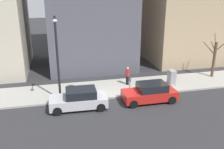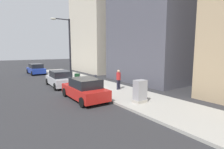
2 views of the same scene
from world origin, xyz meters
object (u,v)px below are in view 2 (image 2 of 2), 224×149
(parked_car_silver, at_px, (60,79))
(utility_box, at_px, (140,92))
(parking_meter, at_px, (96,81))
(trash_bin, at_px, (77,78))
(office_tower_right, at_px, (108,7))
(pedestrian_near_meter, at_px, (119,78))
(parked_car_blue, at_px, (36,69))
(streetlamp, at_px, (67,45))
(parked_car_red, at_px, (85,89))

(parked_car_silver, height_order, utility_box, utility_box)
(parking_meter, bearing_deg, trash_bin, 84.67)
(parked_car_silver, distance_m, utility_box, 8.86)
(parking_meter, bearing_deg, office_tower_right, 53.87)
(pedestrian_near_meter, bearing_deg, parking_meter, 153.97)
(trash_bin, xyz_separation_m, pedestrian_near_meter, (1.52, -5.20, 0.49))
(office_tower_right, bearing_deg, pedestrian_near_meter, -119.72)
(parked_car_blue, height_order, parking_meter, parked_car_blue)
(parked_car_silver, xyz_separation_m, trash_bin, (1.94, 0.46, -0.14))
(parking_meter, xyz_separation_m, office_tower_right, (10.02, 13.73, 9.79))
(parking_meter, bearing_deg, parked_car_blue, 95.86)
(parked_car_silver, bearing_deg, streetlamp, 47.45)
(parked_car_silver, bearing_deg, parking_meter, -69.18)
(trash_bin, distance_m, pedestrian_near_meter, 5.44)
(pedestrian_near_meter, bearing_deg, utility_box, -121.38)
(streetlamp, height_order, pedestrian_near_meter, streetlamp)
(parked_car_silver, distance_m, trash_bin, 1.99)
(parked_car_red, relative_size, parked_car_blue, 0.99)
(parking_meter, distance_m, streetlamp, 6.46)
(parked_car_red, relative_size, pedestrian_near_meter, 2.53)
(streetlamp, distance_m, trash_bin, 3.58)
(office_tower_right, bearing_deg, parked_car_blue, 172.36)
(parked_car_silver, relative_size, trash_bin, 4.73)
(parking_meter, relative_size, utility_box, 0.94)
(parking_meter, bearing_deg, utility_box, -78.53)
(parked_car_blue, bearing_deg, office_tower_right, -9.48)
(parked_car_blue, height_order, office_tower_right, office_tower_right)
(parked_car_red, xyz_separation_m, parked_car_silver, (0.07, 5.55, 0.00))
(parked_car_blue, relative_size, trash_bin, 4.73)
(parked_car_red, distance_m, utility_box, 3.84)
(parked_car_silver, relative_size, utility_box, 2.98)
(pedestrian_near_meter, bearing_deg, parked_car_silver, 110.99)
(parked_car_blue, xyz_separation_m, trash_bin, (2.02, -10.46, -0.14))
(trash_bin, relative_size, office_tower_right, 0.04)
(parked_car_silver, distance_m, office_tower_right, 17.91)
(parked_car_red, relative_size, parking_meter, 3.11)
(trash_bin, bearing_deg, parked_car_silver, -166.59)
(parked_car_silver, distance_m, pedestrian_near_meter, 5.88)
(parked_car_blue, xyz_separation_m, parking_meter, (1.57, -15.28, 0.24))
(streetlamp, bearing_deg, parked_car_blue, 98.32)
(parked_car_red, bearing_deg, parking_meter, 37.63)
(parked_car_silver, height_order, parking_meter, parked_car_silver)
(streetlamp, bearing_deg, utility_box, -84.13)
(trash_bin, distance_m, office_tower_right, 16.56)
(parking_meter, height_order, office_tower_right, office_tower_right)
(trash_bin, bearing_deg, office_tower_right, 42.94)
(parking_meter, xyz_separation_m, pedestrian_near_meter, (1.97, -0.38, 0.11))
(parked_car_silver, height_order, office_tower_right, office_tower_right)
(parked_car_blue, bearing_deg, parked_car_silver, -91.40)
(parked_car_blue, bearing_deg, streetlamp, -83.51)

